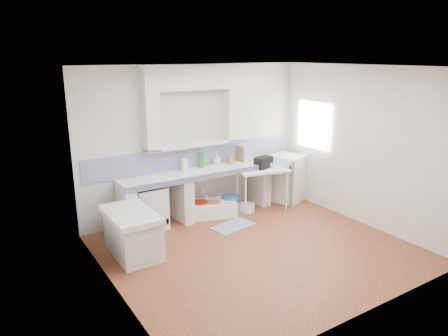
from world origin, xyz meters
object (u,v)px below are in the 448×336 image
sink (208,209)px  fridge (287,178)px  stove (149,208)px  side_table (262,189)px

sink → fridge: size_ratio=1.06×
sink → fridge: 1.87m
sink → stove: bearing=-163.8°
side_table → fridge: bearing=22.0°
sink → side_table: 1.15m
stove → fridge: size_ratio=0.79×
sink → side_table: (1.09, -0.24, 0.28)m
side_table → fridge: 0.75m
fridge → stove: bearing=155.2°
sink → fridge: fridge is taller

